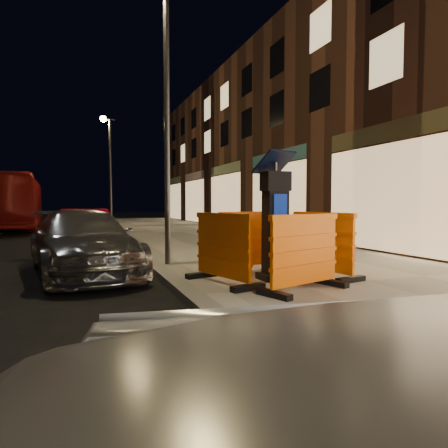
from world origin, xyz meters
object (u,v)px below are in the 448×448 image
object	(u,v)px
barrier_back	(252,241)
barrier_kerbside	(223,248)
bus_doubledecker	(14,229)
car_red	(86,252)
parking_kiosk	(275,220)
barrier_front	(305,253)
barrier_bldgside	(322,244)
car_silver	(84,274)

from	to	relation	value
barrier_back	barrier_kerbside	distance (m)	1.34
bus_doubledecker	car_red	bearing A→B (deg)	-76.47
parking_kiosk	barrier_kerbside	world-z (taller)	parking_kiosk
barrier_front	barrier_back	distance (m)	1.90
barrier_bldgside	car_red	world-z (taller)	barrier_bldgside
barrier_kerbside	car_red	bearing A→B (deg)	1.23
barrier_back	barrier_front	bearing A→B (deg)	-100.55
bus_doubledecker	barrier_front	bearing A→B (deg)	-74.50
barrier_kerbside	car_silver	distance (m)	3.44
barrier_front	car_red	xyz separation A→B (m)	(-2.93, 7.53, -0.72)
barrier_back	barrier_kerbside	xyz separation A→B (m)	(-0.95, -0.95, 0.00)
barrier_front	car_silver	size ratio (longest dim) A/B	0.32
barrier_kerbside	bus_doubledecker	bearing A→B (deg)	0.88
barrier_back	bus_doubledecker	xyz separation A→B (m)	(-6.46, 17.73, -0.72)
barrier_bldgside	car_silver	size ratio (longest dim) A/B	0.32
barrier_front	bus_doubledecker	size ratio (longest dim) A/B	0.14
barrier_back	bus_doubledecker	size ratio (longest dim) A/B	0.14
barrier_back	bus_doubledecker	distance (m)	18.88
barrier_back	barrier_kerbside	world-z (taller)	same
barrier_kerbside	car_silver	world-z (taller)	barrier_kerbside
bus_doubledecker	barrier_bldgside	bearing A→B (deg)	-71.07
barrier_front	bus_doubledecker	world-z (taller)	bus_doubledecker
barrier_kerbside	barrier_bldgside	bearing A→B (deg)	-105.55
car_silver	parking_kiosk	bearing A→B (deg)	-48.68
barrier_back	barrier_bldgside	world-z (taller)	same
car_red	barrier_kerbside	bearing A→B (deg)	-76.72
barrier_back	barrier_bldgside	xyz separation A→B (m)	(0.95, -0.95, 0.00)
car_silver	barrier_bldgside	bearing A→B (deg)	-41.27
car_silver	car_red	size ratio (longest dim) A/B	1.16
barrier_bldgside	car_red	distance (m)	7.67
car_red	parking_kiosk	bearing A→B (deg)	-69.46
parking_kiosk	car_silver	size ratio (longest dim) A/B	0.45
barrier_kerbside	bus_doubledecker	distance (m)	19.48
parking_kiosk	car_red	size ratio (longest dim) A/B	0.53
barrier_front	car_silver	distance (m)	4.76
barrier_front	barrier_kerbside	xyz separation A→B (m)	(-0.95, 0.95, 0.00)
barrier_back	car_red	size ratio (longest dim) A/B	0.38
barrier_back	parking_kiosk	bearing A→B (deg)	-100.55
barrier_back	bus_doubledecker	world-z (taller)	bus_doubledecker
barrier_bldgside	bus_doubledecker	distance (m)	20.10
barrier_front	barrier_kerbside	bearing A→B (deg)	116.45
parking_kiosk	barrier_kerbside	size ratio (longest dim) A/B	1.40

